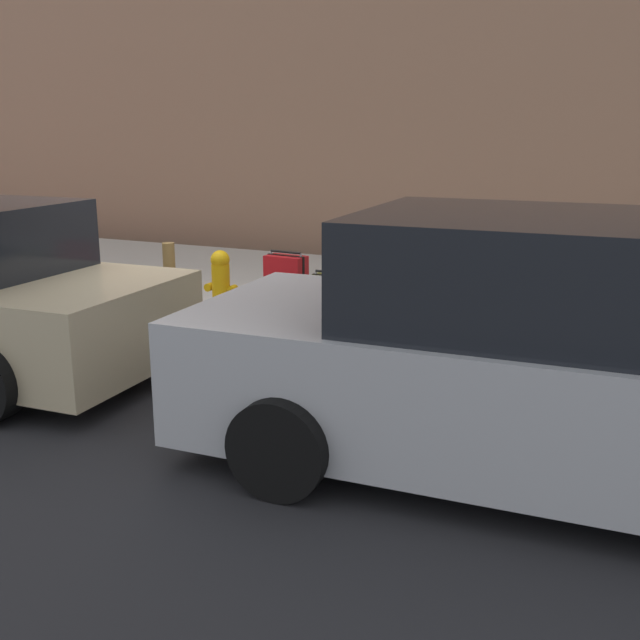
{
  "coord_description": "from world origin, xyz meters",
  "views": [
    {
      "loc": [
        -4.8,
        6.24,
        2.22
      ],
      "look_at": [
        -2.14,
        0.39,
        0.56
      ],
      "focal_mm": 42.51,
      "sensor_mm": 36.0,
      "label": 1
    }
  ],
  "objects_px": {
    "parked_car_silver_0": "(556,359)",
    "suitcase_maroon_0": "(537,326)",
    "suitcase_silver_1": "(482,313)",
    "suitcase_olive_4": "(330,304)",
    "suitcase_red_5": "(286,290)",
    "fire_hydrant": "(221,282)",
    "suitcase_black_3": "(378,306)",
    "suitcase_teal_2": "(428,314)",
    "bollard_post": "(170,279)"
  },
  "relations": [
    {
      "from": "parked_car_silver_0",
      "to": "suitcase_maroon_0",
      "type": "bearing_deg",
      "value": -78.77
    },
    {
      "from": "suitcase_silver_1",
      "to": "suitcase_olive_4",
      "type": "distance_m",
      "value": 1.56
    },
    {
      "from": "suitcase_silver_1",
      "to": "parked_car_silver_0",
      "type": "relative_size",
      "value": 0.19
    },
    {
      "from": "suitcase_maroon_0",
      "to": "suitcase_silver_1",
      "type": "relative_size",
      "value": 0.83
    },
    {
      "from": "suitcase_olive_4",
      "to": "suitcase_red_5",
      "type": "relative_size",
      "value": 0.8
    },
    {
      "from": "suitcase_red_5",
      "to": "fire_hydrant",
      "type": "bearing_deg",
      "value": 0.69
    },
    {
      "from": "suitcase_maroon_0",
      "to": "suitcase_black_3",
      "type": "relative_size",
      "value": 0.76
    },
    {
      "from": "suitcase_maroon_0",
      "to": "suitcase_red_5",
      "type": "bearing_deg",
      "value": -0.21
    },
    {
      "from": "suitcase_teal_2",
      "to": "suitcase_olive_4",
      "type": "distance_m",
      "value": 1.04
    },
    {
      "from": "suitcase_maroon_0",
      "to": "suitcase_teal_2",
      "type": "bearing_deg",
      "value": 3.28
    },
    {
      "from": "suitcase_teal_2",
      "to": "suitcase_silver_1",
      "type": "bearing_deg",
      "value": -171.88
    },
    {
      "from": "suitcase_olive_4",
      "to": "suitcase_red_5",
      "type": "height_order",
      "value": "suitcase_red_5"
    },
    {
      "from": "bollard_post",
      "to": "parked_car_silver_0",
      "type": "xyz_separation_m",
      "value": [
        -4.43,
        2.1,
        0.24
      ]
    },
    {
      "from": "suitcase_olive_4",
      "to": "bollard_post",
      "type": "bearing_deg",
      "value": 2.43
    },
    {
      "from": "suitcase_black_3",
      "to": "suitcase_red_5",
      "type": "distance_m",
      "value": 1.07
    },
    {
      "from": "suitcase_maroon_0",
      "to": "suitcase_red_5",
      "type": "height_order",
      "value": "suitcase_red_5"
    },
    {
      "from": "suitcase_teal_2",
      "to": "suitcase_maroon_0",
      "type": "bearing_deg",
      "value": -176.72
    },
    {
      "from": "suitcase_olive_4",
      "to": "bollard_post",
      "type": "distance_m",
      "value": 1.93
    },
    {
      "from": "suitcase_maroon_0",
      "to": "suitcase_black_3",
      "type": "height_order",
      "value": "suitcase_black_3"
    },
    {
      "from": "suitcase_silver_1",
      "to": "bollard_post",
      "type": "height_order",
      "value": "suitcase_silver_1"
    },
    {
      "from": "fire_hydrant",
      "to": "suitcase_silver_1",
      "type": "bearing_deg",
      "value": -179.71
    },
    {
      "from": "suitcase_black_3",
      "to": "suitcase_olive_4",
      "type": "bearing_deg",
      "value": 0.35
    },
    {
      "from": "suitcase_olive_4",
      "to": "parked_car_silver_0",
      "type": "relative_size",
      "value": 0.13
    },
    {
      "from": "suitcase_teal_2",
      "to": "suitcase_black_3",
      "type": "distance_m",
      "value": 0.52
    },
    {
      "from": "suitcase_black_3",
      "to": "parked_car_silver_0",
      "type": "bearing_deg",
      "value": 132.32
    },
    {
      "from": "suitcase_red_5",
      "to": "parked_car_silver_0",
      "type": "bearing_deg",
      "value": 143.49
    },
    {
      "from": "suitcase_silver_1",
      "to": "suitcase_olive_4",
      "type": "height_order",
      "value": "suitcase_silver_1"
    },
    {
      "from": "suitcase_olive_4",
      "to": "suitcase_red_5",
      "type": "distance_m",
      "value": 0.56
    },
    {
      "from": "suitcase_silver_1",
      "to": "suitcase_olive_4",
      "type": "bearing_deg",
      "value": 3.06
    },
    {
      "from": "fire_hydrant",
      "to": "bollard_post",
      "type": "height_order",
      "value": "bollard_post"
    },
    {
      "from": "suitcase_silver_1",
      "to": "fire_hydrant",
      "type": "height_order",
      "value": "suitcase_silver_1"
    },
    {
      "from": "suitcase_maroon_0",
      "to": "suitcase_red_5",
      "type": "xyz_separation_m",
      "value": [
        2.61,
        -0.01,
        0.1
      ]
    },
    {
      "from": "bollard_post",
      "to": "suitcase_teal_2",
      "type": "bearing_deg",
      "value": -178.23
    },
    {
      "from": "suitcase_maroon_0",
      "to": "fire_hydrant",
      "type": "xyz_separation_m",
      "value": [
        3.42,
        0.0,
        0.12
      ]
    },
    {
      "from": "suitcase_teal_2",
      "to": "parked_car_silver_0",
      "type": "distance_m",
      "value": 2.67
    },
    {
      "from": "suitcase_maroon_0",
      "to": "bollard_post",
      "type": "height_order",
      "value": "bollard_post"
    },
    {
      "from": "suitcase_olive_4",
      "to": "suitcase_maroon_0",
      "type": "bearing_deg",
      "value": -178.09
    },
    {
      "from": "suitcase_maroon_0",
      "to": "suitcase_teal_2",
      "type": "distance_m",
      "value": 1.02
    },
    {
      "from": "suitcase_teal_2",
      "to": "suitcase_red_5",
      "type": "xyz_separation_m",
      "value": [
        1.59,
        -0.07,
        0.08
      ]
    },
    {
      "from": "suitcase_red_5",
      "to": "bollard_post",
      "type": "height_order",
      "value": "bollard_post"
    },
    {
      "from": "suitcase_silver_1",
      "to": "suitcase_teal_2",
      "type": "bearing_deg",
      "value": 8.12
    },
    {
      "from": "suitcase_maroon_0",
      "to": "suitcase_black_3",
      "type": "xyz_separation_m",
      "value": [
        1.54,
        0.07,
        0.06
      ]
    },
    {
      "from": "suitcase_olive_4",
      "to": "parked_car_silver_0",
      "type": "height_order",
      "value": "parked_car_silver_0"
    },
    {
      "from": "fire_hydrant",
      "to": "suitcase_maroon_0",
      "type": "bearing_deg",
      "value": -179.99
    },
    {
      "from": "suitcase_silver_1",
      "to": "parked_car_silver_0",
      "type": "xyz_separation_m",
      "value": [
        -0.96,
        2.27,
        0.31
      ]
    },
    {
      "from": "suitcase_teal_2",
      "to": "bollard_post",
      "type": "distance_m",
      "value": 2.97
    },
    {
      "from": "suitcase_olive_4",
      "to": "fire_hydrant",
      "type": "height_order",
      "value": "fire_hydrant"
    },
    {
      "from": "suitcase_silver_1",
      "to": "suitcase_maroon_0",
      "type": "bearing_deg",
      "value": 178.41
    },
    {
      "from": "suitcase_black_3",
      "to": "bollard_post",
      "type": "bearing_deg",
      "value": 1.99
    },
    {
      "from": "suitcase_teal_2",
      "to": "fire_hydrant",
      "type": "relative_size",
      "value": 1.08
    }
  ]
}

